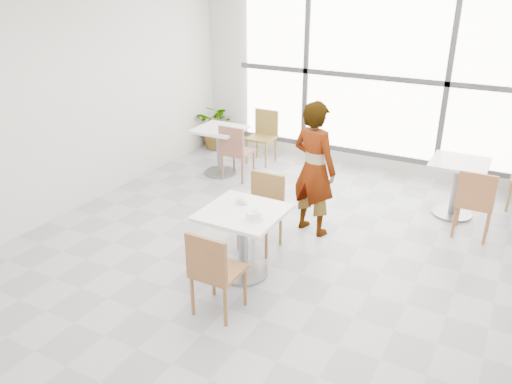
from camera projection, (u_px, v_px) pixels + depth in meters
The scene contains 16 objects.
floor at pixel (269, 266), 5.62m from camera, with size 7.00×7.00×0.00m, color #9E9EA5.
wall_back at pixel (374, 76), 7.84m from camera, with size 6.00×6.00×0.00m, color silver.
wall_left at pixel (56, 101), 6.34m from camera, with size 7.00×7.00×0.00m, color silver.
window at pixel (373, 77), 7.79m from camera, with size 4.60×0.07×2.52m.
main_table at pixel (243, 231), 5.26m from camera, with size 0.80×0.80×0.75m.
chair_near at pixel (213, 269), 4.63m from camera, with size 0.42×0.42×0.87m.
chair_far at pixel (263, 206), 5.86m from camera, with size 0.42×0.42×0.87m.
oatmeal_bowl at pixel (254, 215), 4.99m from camera, with size 0.21×0.21×0.09m.
coffee_cup at pixel (240, 201), 5.31m from camera, with size 0.16×0.13×0.07m.
person at pixel (314, 169), 6.06m from camera, with size 0.60×0.39×1.65m, color black.
bg_table_left at pixel (220, 144), 8.00m from camera, with size 0.70×0.70×0.75m.
bg_table_right at pixel (457, 181), 6.61m from camera, with size 0.70×0.70×0.75m.
bg_chair_left_near at pixel (235, 149), 7.74m from camera, with size 0.42×0.42×0.87m.
bg_chair_left_far at pixel (264, 133), 8.52m from camera, with size 0.42×0.42×0.87m.
bg_chair_right_near at pixel (475, 200), 6.02m from camera, with size 0.42×0.42×0.87m.
plant_left at pixel (217, 126), 9.20m from camera, with size 0.74×0.64×0.82m, color #447534.
Camera 1 is at (2.19, -4.31, 2.98)m, focal length 35.78 mm.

